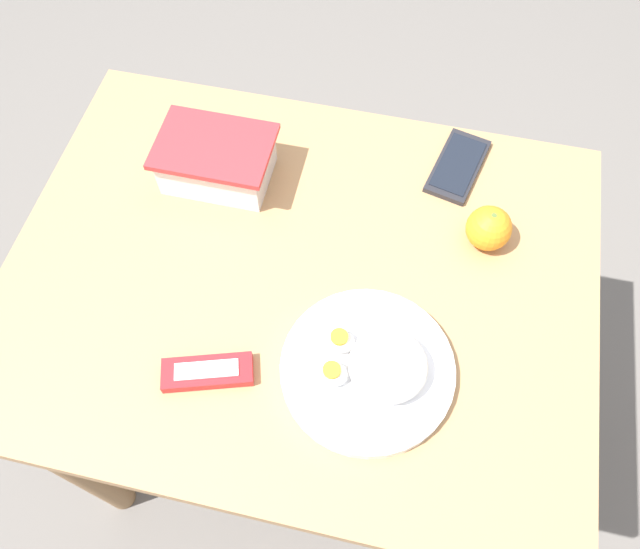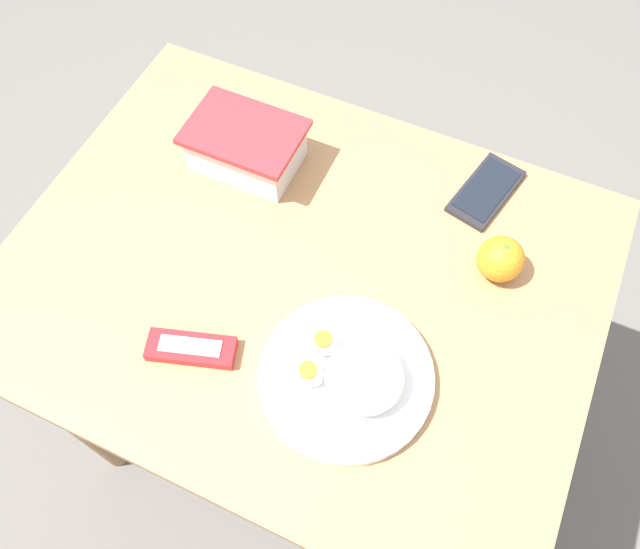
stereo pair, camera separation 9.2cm
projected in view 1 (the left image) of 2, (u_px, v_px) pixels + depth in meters
ground_plane at (307, 417)px, 1.63m from camera, size 10.00×10.00×0.00m
table at (301, 315)px, 1.08m from camera, size 0.91×0.70×0.77m
food_container at (217, 163)px, 1.02m from camera, size 0.18×0.13×0.08m
orange_fruit at (489, 228)px, 0.96m from camera, size 0.07×0.07×0.07m
rice_plate at (372, 367)px, 0.86m from camera, size 0.24×0.24×0.06m
candy_bar at (207, 372)px, 0.87m from camera, size 0.13×0.08×0.02m
cell_phone at (458, 166)px, 1.05m from camera, size 0.10×0.16×0.01m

